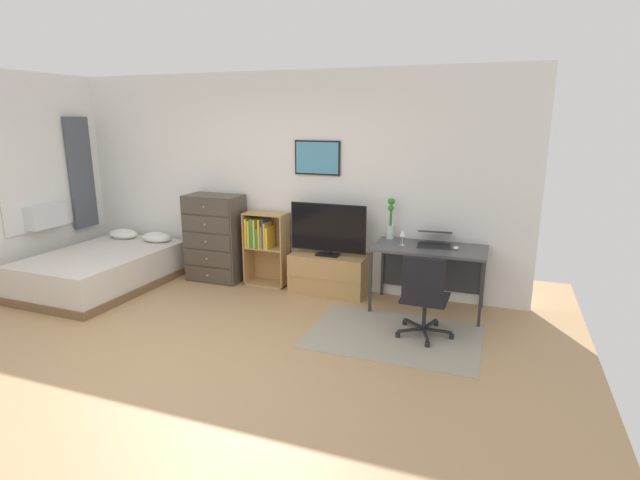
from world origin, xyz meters
TOP-DOWN VIEW (x-y plane):
  - ground_plane at (0.00, 0.00)m, footprint 7.20×7.20m
  - wall_back_with_posters at (0.00, 2.43)m, footprint 6.12×0.09m
  - area_rug at (1.74, 1.23)m, footprint 1.70×1.20m
  - bed at (-2.11, 1.40)m, footprint 1.35×1.96m
  - dresser at (-0.90, 2.15)m, footprint 0.74×0.46m
  - bookshelf at (-0.21, 2.22)m, footprint 0.55×0.30m
  - tv_stand at (0.70, 2.17)m, footprint 0.94×0.41m
  - television at (0.70, 2.15)m, footprint 0.96×0.16m
  - desk at (1.94, 2.13)m, footprint 1.24×0.64m
  - office_chair at (2.01, 1.27)m, footprint 0.56×0.58m
  - laptop at (1.97, 2.17)m, footprint 0.42×0.45m
  - computer_mouse at (2.22, 2.05)m, footprint 0.06×0.10m
  - bamboo_vase at (1.44, 2.28)m, footprint 0.09×0.09m
  - wine_glass at (1.64, 2.02)m, footprint 0.07×0.07m

SIDE VIEW (x-z plane):
  - ground_plane at x=0.00m, z-range 0.00..0.00m
  - area_rug at x=1.74m, z-range 0.00..0.01m
  - bed at x=-2.11m, z-range -0.06..0.53m
  - tv_stand at x=0.70m, z-range 0.00..0.49m
  - office_chair at x=2.01m, z-range 0.03..0.89m
  - bookshelf at x=-0.21m, z-range 0.09..1.04m
  - dresser at x=-0.90m, z-range 0.00..1.16m
  - desk at x=1.94m, z-range 0.24..0.98m
  - computer_mouse at x=2.22m, z-range 0.74..0.77m
  - laptop at x=1.97m, z-range 0.72..0.89m
  - television at x=0.70m, z-range 0.50..1.14m
  - wine_glass at x=1.64m, z-range 0.78..0.96m
  - bamboo_vase at x=1.44m, z-range 0.73..1.21m
  - wall_back_with_posters at x=0.00m, z-range 0.00..2.70m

